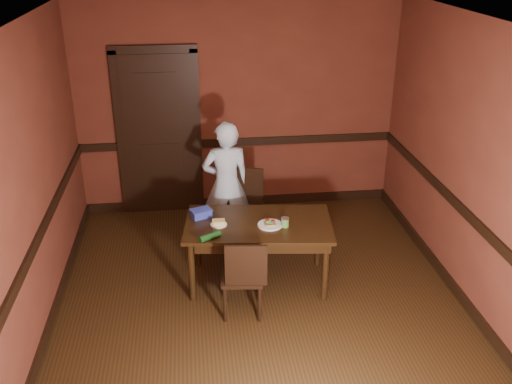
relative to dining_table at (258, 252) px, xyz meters
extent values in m
cube|color=black|center=(-0.03, -0.39, -0.35)|extent=(4.00, 4.50, 0.01)
cube|color=silver|center=(-0.03, -0.39, 2.35)|extent=(4.00, 4.50, 0.01)
cube|color=maroon|center=(-0.03, 1.86, 1.00)|extent=(4.00, 0.02, 2.70)
cube|color=maroon|center=(-0.03, -2.64, 1.00)|extent=(4.00, 0.02, 2.70)
cube|color=maroon|center=(-2.03, -0.39, 1.00)|extent=(0.02, 4.50, 2.70)
cube|color=maroon|center=(1.97, -0.39, 1.00)|extent=(0.02, 4.50, 2.70)
cube|color=black|center=(-0.03, 1.85, 0.55)|extent=(4.00, 0.03, 0.10)
cube|color=black|center=(-2.01, -0.39, 0.55)|extent=(0.03, 4.50, 0.10)
cube|color=black|center=(1.96, -0.39, 0.55)|extent=(0.03, 4.50, 0.10)
cube|color=black|center=(-0.03, 1.85, -0.29)|extent=(4.00, 0.03, 0.12)
cube|color=black|center=(-2.01, -0.39, -0.29)|extent=(0.03, 4.50, 0.12)
cube|color=black|center=(1.96, -0.39, -0.29)|extent=(0.03, 4.50, 0.12)
cube|color=black|center=(-1.03, 1.82, 0.68)|extent=(0.85, 0.04, 2.05)
cube|color=black|center=(-1.50, 1.84, 0.68)|extent=(0.10, 0.06, 2.15)
cube|color=black|center=(-0.55, 1.84, 0.68)|extent=(0.10, 0.06, 2.15)
cube|color=black|center=(-1.03, 1.84, 1.75)|extent=(1.05, 0.06, 0.10)
cube|color=black|center=(0.00, 0.00, 0.00)|extent=(1.56, 0.99, 0.69)
imported|color=silver|center=(-0.26, 0.87, 0.40)|extent=(0.55, 0.37, 1.49)
cylinder|color=white|center=(0.11, -0.08, 0.35)|extent=(0.25, 0.25, 0.01)
cube|color=#A57750|center=(0.11, -0.08, 0.37)|extent=(0.11, 0.10, 0.02)
ellipsoid|color=#38832C|center=(0.11, -0.08, 0.39)|extent=(0.10, 0.09, 0.02)
cylinder|color=red|center=(0.08, -0.06, 0.40)|extent=(0.04, 0.04, 0.01)
cylinder|color=red|center=(0.14, -0.09, 0.40)|extent=(0.04, 0.04, 0.01)
cylinder|color=#8AC373|center=(0.08, -0.10, 0.40)|extent=(0.03, 0.03, 0.01)
cylinder|color=#8AC373|center=(0.13, -0.05, 0.40)|extent=(0.03, 0.03, 0.01)
cylinder|color=#8AC373|center=(0.11, -0.08, 0.40)|extent=(0.03, 0.03, 0.01)
cylinder|color=#5E9B40|center=(0.25, -0.11, 0.39)|extent=(0.08, 0.08, 0.08)
cylinder|color=#B5B7AD|center=(0.25, -0.11, 0.43)|extent=(0.08, 0.08, 0.01)
cylinder|color=white|center=(-0.40, 0.00, 0.35)|extent=(0.17, 0.17, 0.01)
cube|color=#DFCB6C|center=(-0.40, 0.00, 0.38)|extent=(0.13, 0.08, 0.04)
cube|color=#3343B7|center=(-0.57, 0.19, 0.38)|extent=(0.23, 0.19, 0.08)
cube|color=#3343B7|center=(-0.57, 0.19, 0.43)|extent=(0.24, 0.20, 0.01)
cylinder|color=#123A12|center=(-0.50, -0.29, 0.38)|extent=(0.23, 0.17, 0.06)
camera|label=1|loc=(-0.63, -5.05, 3.02)|focal=40.00mm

